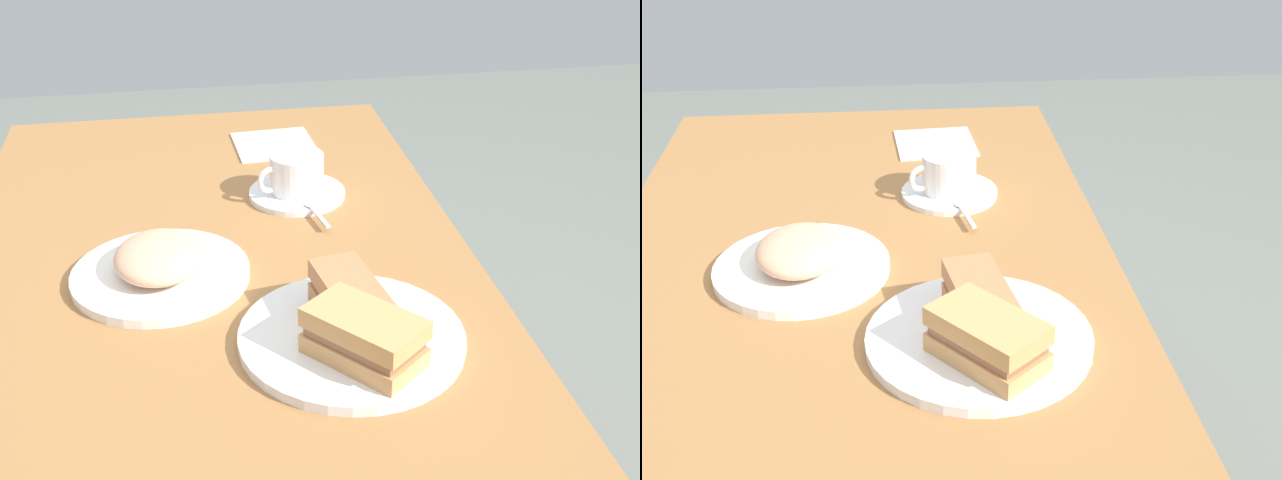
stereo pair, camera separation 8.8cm
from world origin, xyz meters
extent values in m
cube|color=#9E6B3B|center=(0.00, 0.00, 0.69)|extent=(1.25, 0.76, 0.05)
cylinder|color=olive|center=(0.55, -0.30, 0.33)|extent=(0.08, 0.08, 0.66)
cylinder|color=olive|center=(0.55, 0.30, 0.33)|extent=(0.08, 0.08, 0.66)
cylinder|color=white|center=(-0.24, -0.15, 0.72)|extent=(0.28, 0.28, 0.01)
cube|color=#B97B4E|center=(-0.22, -0.16, 0.74)|extent=(0.16, 0.09, 0.03)
cube|color=brown|center=(-0.22, -0.16, 0.75)|extent=(0.14, 0.08, 0.01)
cube|color=#BD774A|center=(-0.22, -0.16, 0.77)|extent=(0.16, 0.09, 0.03)
cube|color=tan|center=(-0.30, -0.16, 0.74)|extent=(0.15, 0.15, 0.02)
cube|color=#8F5F41|center=(-0.30, -0.16, 0.75)|extent=(0.14, 0.14, 0.01)
cube|color=tan|center=(-0.30, -0.16, 0.77)|extent=(0.15, 0.15, 0.02)
cylinder|color=white|center=(0.19, -0.15, 0.72)|extent=(0.16, 0.16, 0.01)
cylinder|color=white|center=(0.19, -0.15, 0.75)|extent=(0.09, 0.09, 0.07)
cylinder|color=#B17D58|center=(0.19, -0.15, 0.78)|extent=(0.08, 0.08, 0.01)
torus|color=white|center=(0.17, -0.10, 0.75)|extent=(0.03, 0.05, 0.05)
cube|color=silver|center=(0.08, -0.17, 0.72)|extent=(0.08, 0.02, 0.00)
ellipsoid|color=silver|center=(0.13, -0.16, 0.72)|extent=(0.03, 0.02, 0.01)
cylinder|color=white|center=(-0.05, 0.08, 0.72)|extent=(0.25, 0.25, 0.01)
ellipsoid|color=#E4AB85|center=(-0.05, 0.08, 0.75)|extent=(0.15, 0.13, 0.04)
cube|color=white|center=(0.42, -0.14, 0.71)|extent=(0.16, 0.16, 0.00)
camera|label=1|loc=(-1.06, 0.03, 1.31)|focal=46.07mm
camera|label=2|loc=(-1.07, -0.06, 1.31)|focal=46.07mm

